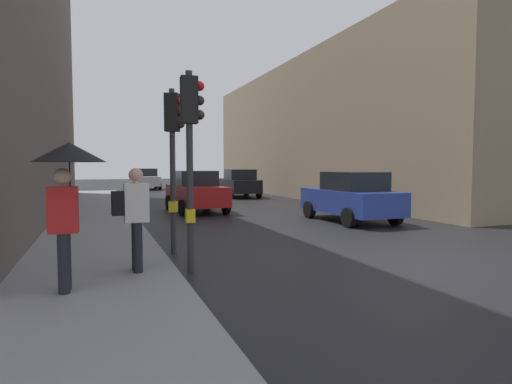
# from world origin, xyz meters

# --- Properties ---
(ground_plane) EXTENTS (120.00, 120.00, 0.00)m
(ground_plane) POSITION_xyz_m (0.00, 0.00, 0.00)
(ground_plane) COLOR black
(sidewalk_kerb) EXTENTS (2.71, 40.00, 0.16)m
(sidewalk_kerb) POSITION_xyz_m (-6.30, 6.00, 0.08)
(sidewalk_kerb) COLOR gray
(sidewalk_kerb) RESTS_ON ground
(building_facade_right) EXTENTS (12.00, 28.29, 8.45)m
(building_facade_right) POSITION_xyz_m (10.94, 16.91, 4.22)
(building_facade_right) COLOR gray
(building_facade_right) RESTS_ON ground
(traffic_light_near_right) EXTENTS (0.45, 0.34, 3.67)m
(traffic_light_near_right) POSITION_xyz_m (-4.62, 2.10, 2.53)
(traffic_light_near_right) COLOR #2D2D2D
(traffic_light_near_right) RESTS_ON ground
(traffic_light_near_left) EXTENTS (0.44, 0.26, 3.67)m
(traffic_light_near_left) POSITION_xyz_m (-4.62, 0.24, 2.53)
(traffic_light_near_left) COLOR #2D2D2D
(traffic_light_near_left) RESTS_ON ground
(car_white_compact) EXTENTS (2.06, 4.22, 1.76)m
(car_white_compact) POSITION_xyz_m (-2.31, 29.36, 0.88)
(car_white_compact) COLOR silver
(car_white_compact) RESTS_ON ground
(car_dark_suv) EXTENTS (2.17, 4.28, 1.76)m
(car_dark_suv) POSITION_xyz_m (2.20, 18.11, 0.88)
(car_dark_suv) COLOR black
(car_dark_suv) RESTS_ON ground
(car_blue_van) EXTENTS (2.03, 4.20, 1.76)m
(car_blue_van) POSITION_xyz_m (2.16, 5.38, 0.88)
(car_blue_van) COLOR navy
(car_blue_van) RESTS_ON ground
(car_red_sedan) EXTENTS (2.16, 4.27, 1.76)m
(car_red_sedan) POSITION_xyz_m (-2.25, 10.61, 0.88)
(car_red_sedan) COLOR red
(car_red_sedan) RESTS_ON ground
(pedestrian_with_umbrella) EXTENTS (1.00, 1.00, 2.14)m
(pedestrian_with_umbrella) POSITION_xyz_m (-6.62, -0.85, 1.84)
(pedestrian_with_umbrella) COLOR black
(pedestrian_with_umbrella) RESTS_ON sidewalk_kerb
(pedestrian_with_black_backpack) EXTENTS (0.61, 0.36, 1.77)m
(pedestrian_with_black_backpack) POSITION_xyz_m (-5.66, 0.00, 1.16)
(pedestrian_with_black_backpack) COLOR black
(pedestrian_with_black_backpack) RESTS_ON sidewalk_kerb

